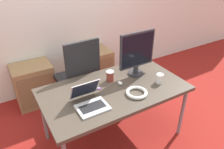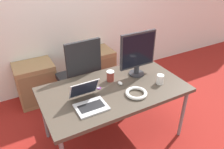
{
  "view_description": "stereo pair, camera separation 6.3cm",
  "coord_description": "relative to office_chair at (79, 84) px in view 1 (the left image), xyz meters",
  "views": [
    {
      "loc": [
        -1.01,
        -1.68,
        2.02
      ],
      "look_at": [
        0.0,
        0.04,
        0.85
      ],
      "focal_mm": 35.0,
      "sensor_mm": 36.0,
      "label": 1
    },
    {
      "loc": [
        -0.96,
        -1.71,
        2.02
      ],
      "look_at": [
        0.0,
        0.04,
        0.85
      ],
      "focal_mm": 35.0,
      "sensor_mm": 36.0,
      "label": 2
    }
  ],
  "objects": [
    {
      "name": "scissors",
      "position": [
        -0.03,
        -0.57,
        0.29
      ],
      "size": [
        0.13,
        0.15,
        0.01
      ],
      "color": "#B2B2B7",
      "rests_on": "desk"
    },
    {
      "name": "ground_plane",
      "position": [
        0.14,
        -0.68,
        -0.42
      ],
      "size": [
        14.0,
        14.0,
        0.0
      ],
      "primitive_type": "plane",
      "color": "maroon"
    },
    {
      "name": "mouse",
      "position": [
        0.24,
        -0.65,
        0.3
      ],
      "size": [
        0.04,
        0.07,
        0.03
      ],
      "color": "silver",
      "rests_on": "desk"
    },
    {
      "name": "wall_back",
      "position": [
        0.14,
        0.76,
        0.88
      ],
      "size": [
        10.0,
        0.05,
        2.6
      ],
      "color": "white",
      "rests_on": "ground_plane"
    },
    {
      "name": "coffee_cup_brown",
      "position": [
        0.19,
        -0.53,
        0.34
      ],
      "size": [
        0.09,
        0.09,
        0.12
      ],
      "color": "maroon",
      "rests_on": "desk"
    },
    {
      "name": "coffee_cup_white",
      "position": [
        0.64,
        -0.84,
        0.34
      ],
      "size": [
        0.08,
        0.08,
        0.11
      ],
      "color": "white",
      "rests_on": "desk"
    },
    {
      "name": "monitor",
      "position": [
        0.53,
        -0.55,
        0.56
      ],
      "size": [
        0.45,
        0.18,
        0.53
      ],
      "color": "#2D2D33",
      "rests_on": "desk"
    },
    {
      "name": "laptop_center",
      "position": [
        -0.2,
        -0.81,
        0.33
      ],
      "size": [
        0.3,
        0.33,
        0.22
      ],
      "color": "silver",
      "rests_on": "desk"
    },
    {
      "name": "office_chair",
      "position": [
        0.0,
        0.0,
        0.0
      ],
      "size": [
        0.56,
        0.57,
        1.1
      ],
      "color": "#232326",
      "rests_on": "ground_plane"
    },
    {
      "name": "desk",
      "position": [
        0.14,
        -0.68,
        0.24
      ],
      "size": [
        1.55,
        0.87,
        0.7
      ],
      "color": "#473D33",
      "rests_on": "ground_plane"
    },
    {
      "name": "cabinet_right",
      "position": [
        0.47,
        0.5,
        -0.12
      ],
      "size": [
        0.54,
        0.43,
        0.61
      ],
      "color": "#99754C",
      "rests_on": "ground_plane"
    },
    {
      "name": "cabinet_left",
      "position": [
        -0.49,
        0.5,
        -0.12
      ],
      "size": [
        0.54,
        0.43,
        0.61
      ],
      "color": "#99754C",
      "rests_on": "ground_plane"
    },
    {
      "name": "cable_coil",
      "position": [
        0.29,
        -0.89,
        0.3
      ],
      "size": [
        0.23,
        0.23,
        0.04
      ],
      "color": "white",
      "rests_on": "desk"
    }
  ]
}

